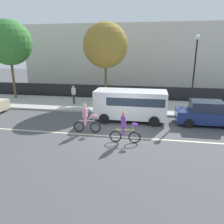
# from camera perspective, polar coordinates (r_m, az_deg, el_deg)

# --- Properties ---
(ground_plane) EXTENTS (80.00, 80.00, 0.00)m
(ground_plane) POSITION_cam_1_polar(r_m,az_deg,el_deg) (13.40, 2.53, -5.69)
(ground_plane) COLOR #4C4C4F
(road_centre_line) EXTENTS (36.00, 0.14, 0.01)m
(road_centre_line) POSITION_cam_1_polar(r_m,az_deg,el_deg) (12.94, 2.23, -6.49)
(road_centre_line) COLOR beige
(road_centre_line) RESTS_ON ground
(sidewalk_curb) EXTENTS (60.00, 5.00, 0.15)m
(sidewalk_curb) POSITION_cam_1_polar(r_m,az_deg,el_deg) (19.53, 5.03, 1.56)
(sidewalk_curb) COLOR #ADAAA3
(sidewalk_curb) RESTS_ON ground
(fence_line) EXTENTS (40.00, 0.08, 1.40)m
(fence_line) POSITION_cam_1_polar(r_m,az_deg,el_deg) (22.21, 5.74, 4.98)
(fence_line) COLOR black
(fence_line) RESTS_ON ground
(building_backdrop) EXTENTS (28.00, 8.00, 7.86)m
(building_backdrop) POSITION_cam_1_polar(r_m,az_deg,el_deg) (30.41, 6.65, 14.10)
(building_backdrop) COLOR beige
(building_backdrop) RESTS_ON ground
(parade_cyclist_pink) EXTENTS (1.72, 0.50, 1.92)m
(parade_cyclist_pink) POSITION_cam_1_polar(r_m,az_deg,el_deg) (13.44, -6.54, -1.91)
(parade_cyclist_pink) COLOR black
(parade_cyclist_pink) RESTS_ON ground
(parade_cyclist_purple) EXTENTS (1.72, 0.50, 1.92)m
(parade_cyclist_purple) POSITION_cam_1_polar(r_m,az_deg,el_deg) (11.90, 3.52, -4.26)
(parade_cyclist_purple) COLOR black
(parade_cyclist_purple) RESTS_ON ground
(parked_van_white) EXTENTS (5.00, 2.22, 2.18)m
(parked_van_white) POSITION_cam_1_polar(r_m,az_deg,el_deg) (15.54, 5.09, 2.31)
(parked_van_white) COLOR white
(parked_van_white) RESTS_ON ground
(parked_car_navy) EXTENTS (4.10, 1.92, 1.64)m
(parked_car_navy) POSITION_cam_1_polar(r_m,az_deg,el_deg) (16.07, 23.53, -0.38)
(parked_car_navy) COLOR navy
(parked_car_navy) RESTS_ON ground
(street_lamp_post) EXTENTS (0.36, 0.36, 5.86)m
(street_lamp_post) POSITION_cam_1_polar(r_m,az_deg,el_deg) (18.34, 20.87, 12.03)
(street_lamp_post) COLOR black
(street_lamp_post) RESTS_ON sidewalk_curb
(street_tree_near_lamp) EXTENTS (4.30, 4.30, 7.56)m
(street_tree_near_lamp) POSITION_cam_1_polar(r_m,az_deg,el_deg) (24.07, -25.32, 16.07)
(street_tree_near_lamp) COLOR brown
(street_tree_near_lamp) RESTS_ON sidewalk_curb
(street_tree_far_corner) EXTENTS (4.08, 4.08, 7.18)m
(street_tree_far_corner) POSITION_cam_1_polar(r_m,az_deg,el_deg) (20.61, -1.72, 17.00)
(street_tree_far_corner) COLOR brown
(street_tree_far_corner) RESTS_ON sidewalk_curb
(pedestrian_onlooker) EXTENTS (0.32, 0.20, 1.62)m
(pedestrian_onlooker) POSITION_cam_1_polar(r_m,az_deg,el_deg) (20.19, -10.00, 4.59)
(pedestrian_onlooker) COLOR #33333D
(pedestrian_onlooker) RESTS_ON sidewalk_curb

